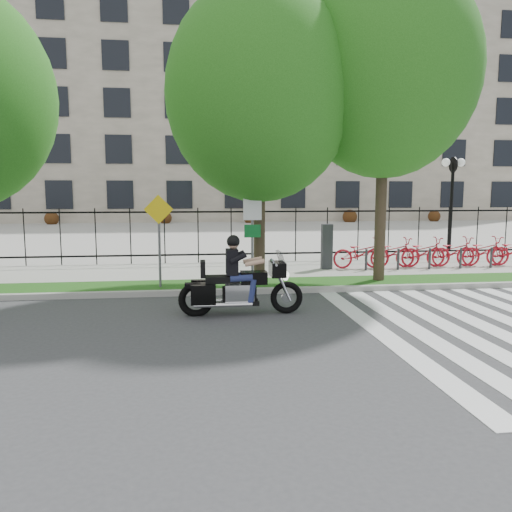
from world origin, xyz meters
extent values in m
plane|color=#373739|center=(0.00, 0.00, 0.00)|extent=(120.00, 120.00, 0.00)
cube|color=#9B9A92|center=(0.00, 4.10, 0.07)|extent=(60.00, 0.20, 0.15)
cube|color=#184C13|center=(0.00, 4.95, 0.07)|extent=(60.00, 1.50, 0.15)
cube|color=#A2A097|center=(0.00, 7.45, 0.07)|extent=(60.00, 3.50, 0.15)
cube|color=#A2A097|center=(0.00, 25.00, 0.05)|extent=(80.00, 34.00, 0.10)
cube|color=gray|center=(0.00, 45.00, 10.00)|extent=(60.00, 20.00, 20.00)
cylinder|color=black|center=(10.00, 12.00, 2.00)|extent=(0.14, 0.14, 4.00)
cylinder|color=black|center=(10.00, 12.00, 3.90)|extent=(0.06, 0.70, 0.70)
sphere|color=white|center=(9.65, 12.00, 4.00)|extent=(0.36, 0.36, 0.36)
sphere|color=white|center=(10.35, 12.00, 4.00)|extent=(0.36, 0.36, 0.36)
cylinder|color=#31251B|center=(0.47, 4.95, 1.99)|extent=(0.32, 0.32, 3.68)
ellipsoid|color=#1D5A14|center=(0.47, 4.95, 5.37)|extent=(5.12, 5.12, 5.89)
cylinder|color=#31251B|center=(4.01, 4.95, 2.33)|extent=(0.32, 0.32, 4.36)
ellipsoid|color=#1D5A14|center=(4.01, 4.95, 6.06)|extent=(5.18, 5.18, 5.95)
cube|color=#2D2D33|center=(3.05, 7.20, 0.90)|extent=(0.35, 0.25, 1.50)
imported|color=red|center=(4.25, 7.20, 0.66)|extent=(1.95, 0.68, 1.03)
cylinder|color=#2D2D33|center=(4.25, 6.70, 0.50)|extent=(0.08, 0.08, 0.70)
imported|color=red|center=(5.35, 7.20, 0.66)|extent=(1.95, 0.68, 1.03)
cylinder|color=#2D2D33|center=(5.35, 6.70, 0.50)|extent=(0.08, 0.08, 0.70)
imported|color=red|center=(6.45, 7.20, 0.66)|extent=(1.95, 0.68, 1.03)
cylinder|color=#2D2D33|center=(6.45, 6.70, 0.50)|extent=(0.08, 0.08, 0.70)
imported|color=red|center=(7.55, 7.20, 0.66)|extent=(1.95, 0.68, 1.03)
cylinder|color=#2D2D33|center=(7.55, 6.70, 0.50)|extent=(0.08, 0.08, 0.70)
imported|color=red|center=(8.65, 7.20, 0.66)|extent=(1.95, 0.68, 1.03)
cylinder|color=#2D2D33|center=(8.65, 6.70, 0.50)|extent=(0.08, 0.08, 0.70)
imported|color=red|center=(9.75, 7.20, 0.66)|extent=(1.95, 0.68, 1.03)
cylinder|color=#59595B|center=(0.23, 4.60, 1.40)|extent=(0.07, 0.07, 2.50)
cube|color=white|center=(0.23, 4.56, 2.25)|extent=(0.50, 0.03, 0.60)
cube|color=#0C6626|center=(0.23, 4.56, 1.65)|extent=(0.45, 0.03, 0.35)
cylinder|color=#59595B|center=(-2.28, 4.60, 1.35)|extent=(0.07, 0.07, 2.40)
cube|color=yellow|center=(-2.28, 4.56, 2.25)|extent=(0.78, 0.03, 0.78)
torus|color=black|center=(0.68, 1.86, 0.36)|extent=(0.73, 0.14, 0.73)
torus|color=black|center=(-1.34, 1.87, 0.36)|extent=(0.78, 0.17, 0.78)
cube|color=black|center=(0.46, 1.86, 1.01)|extent=(0.32, 0.59, 0.32)
cube|color=#26262B|center=(0.54, 1.86, 1.25)|extent=(0.16, 0.53, 0.32)
cube|color=silver|center=(-0.38, 1.86, 0.48)|extent=(0.64, 0.37, 0.42)
cube|color=black|center=(-0.07, 1.86, 0.83)|extent=(0.59, 0.37, 0.28)
cube|color=black|center=(-0.76, 1.87, 0.81)|extent=(0.75, 0.39, 0.15)
cube|color=black|center=(-1.18, 1.87, 1.04)|extent=(0.11, 0.36, 0.36)
cube|color=black|center=(-1.18, 1.55, 0.53)|extent=(0.53, 0.17, 0.42)
cube|color=black|center=(-1.18, 2.19, 0.53)|extent=(0.53, 0.17, 0.42)
cube|color=black|center=(-0.54, 1.87, 1.19)|extent=(0.26, 0.43, 0.55)
sphere|color=tan|center=(-0.51, 1.87, 1.59)|extent=(0.24, 0.24, 0.24)
sphere|color=black|center=(-0.51, 1.87, 1.64)|extent=(0.29, 0.29, 0.29)
camera|label=1|loc=(-1.38, -8.93, 2.70)|focal=35.00mm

